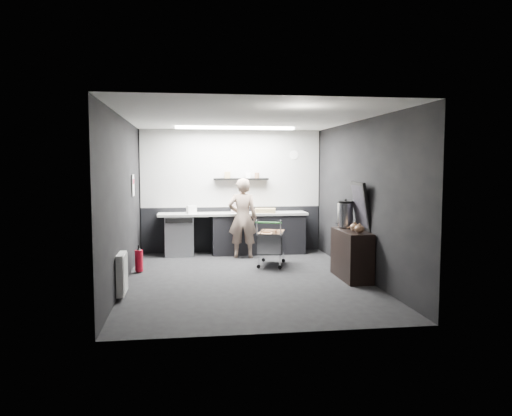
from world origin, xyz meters
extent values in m
plane|color=black|center=(0.00, 0.00, 0.00)|extent=(5.50, 5.50, 0.00)
plane|color=white|center=(0.00, 0.00, 2.70)|extent=(5.50, 5.50, 0.00)
plane|color=black|center=(0.00, 2.75, 1.35)|extent=(5.50, 0.00, 5.50)
plane|color=black|center=(0.00, -2.75, 1.35)|extent=(5.50, 0.00, 5.50)
plane|color=black|center=(-2.00, 0.00, 1.35)|extent=(0.00, 5.50, 5.50)
plane|color=black|center=(2.00, 0.00, 1.35)|extent=(0.00, 5.50, 5.50)
cube|color=#B0B0AC|center=(0.00, 2.73, 1.85)|extent=(3.95, 0.02, 1.70)
cube|color=black|center=(0.00, 2.73, 0.50)|extent=(3.95, 0.02, 1.00)
cube|color=black|center=(0.20, 2.62, 1.62)|extent=(1.20, 0.22, 0.04)
cylinder|color=white|center=(1.40, 2.72, 2.15)|extent=(0.20, 0.03, 0.20)
cube|color=silver|center=(-1.98, 1.30, 1.55)|extent=(0.02, 0.30, 0.40)
cube|color=red|center=(-1.98, 1.30, 1.62)|extent=(0.02, 0.22, 0.10)
cube|color=white|center=(-1.94, -0.90, 0.35)|extent=(0.10, 0.50, 0.60)
cube|color=white|center=(0.00, 1.85, 2.67)|extent=(2.40, 0.20, 0.04)
cube|color=black|center=(0.55, 2.42, 0.42)|extent=(2.00, 0.56, 0.85)
cube|color=#AEAFAA|center=(0.00, 2.42, 0.88)|extent=(3.20, 0.60, 0.05)
cube|color=#9EA0A5|center=(-1.15, 2.42, 0.42)|extent=(0.60, 0.58, 0.85)
cube|color=black|center=(-1.15, 2.12, 0.78)|extent=(0.56, 0.02, 0.10)
imported|color=#BBA894|center=(0.16, 1.97, 0.83)|extent=(0.65, 0.47, 1.66)
cube|color=silver|center=(0.62, 1.10, 0.27)|extent=(0.68, 0.85, 0.02)
cube|color=silver|center=(0.39, 1.10, 0.46)|extent=(0.23, 0.72, 0.39)
cube|color=silver|center=(0.85, 1.10, 0.46)|extent=(0.23, 0.72, 0.39)
cube|color=silver|center=(0.62, 0.74, 0.46)|extent=(0.47, 0.16, 0.39)
cube|color=silver|center=(0.62, 1.46, 0.46)|extent=(0.47, 0.16, 0.39)
cylinder|color=silver|center=(0.42, 0.77, 0.15)|extent=(0.02, 0.02, 0.26)
cylinder|color=silver|center=(0.82, 0.77, 0.15)|extent=(0.02, 0.02, 0.26)
cylinder|color=silver|center=(0.42, 1.43, 0.15)|extent=(0.02, 0.02, 0.26)
cylinder|color=silver|center=(0.82, 1.43, 0.15)|extent=(0.02, 0.02, 0.26)
cylinder|color=green|center=(0.62, 0.68, 0.87)|extent=(0.47, 0.17, 0.03)
cube|color=#8F613C|center=(0.51, 1.19, 0.45)|extent=(0.28, 0.31, 0.33)
cube|color=#8F613C|center=(0.74, 0.99, 0.43)|extent=(0.26, 0.29, 0.30)
cylinder|color=black|center=(0.42, 0.77, 0.03)|extent=(0.08, 0.05, 0.07)
cylinder|color=black|center=(0.42, 1.43, 0.03)|extent=(0.08, 0.05, 0.07)
cylinder|color=black|center=(0.82, 0.77, 0.03)|extent=(0.08, 0.05, 0.07)
cylinder|color=black|center=(0.82, 1.43, 0.03)|extent=(0.08, 0.05, 0.07)
cube|color=black|center=(1.77, -0.20, 0.41)|extent=(0.41, 1.10, 0.82)
cylinder|color=silver|center=(1.77, 0.16, 1.05)|extent=(0.27, 0.27, 0.42)
cylinder|color=black|center=(1.77, 0.16, 1.28)|extent=(0.27, 0.27, 0.04)
sphere|color=black|center=(1.77, 0.16, 1.32)|extent=(0.05, 0.05, 0.05)
ellipsoid|color=brown|center=(1.77, -0.34, 0.90)|extent=(0.16, 0.16, 0.13)
ellipsoid|color=brown|center=(1.77, -0.57, 0.90)|extent=(0.16, 0.16, 0.13)
cube|color=black|center=(1.94, -0.16, 1.23)|extent=(0.19, 0.64, 0.82)
cube|color=black|center=(1.92, -0.16, 1.23)|extent=(0.13, 0.55, 0.70)
cylinder|color=#AD0B1D|center=(-1.85, 0.78, 0.22)|extent=(0.14, 0.14, 0.38)
cone|color=black|center=(-1.85, 0.78, 0.43)|extent=(0.10, 0.10, 0.06)
cylinder|color=black|center=(-1.85, 0.78, 0.47)|extent=(0.03, 0.03, 0.06)
cube|color=#988251|center=(0.70, 2.37, 0.94)|extent=(0.49, 0.41, 0.09)
cylinder|color=beige|center=(0.07, 2.42, 1.01)|extent=(0.22, 0.22, 0.22)
cube|color=white|center=(-0.89, 2.37, 0.98)|extent=(0.22, 0.20, 0.17)
camera|label=1|loc=(-0.99, -8.25, 1.93)|focal=35.00mm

